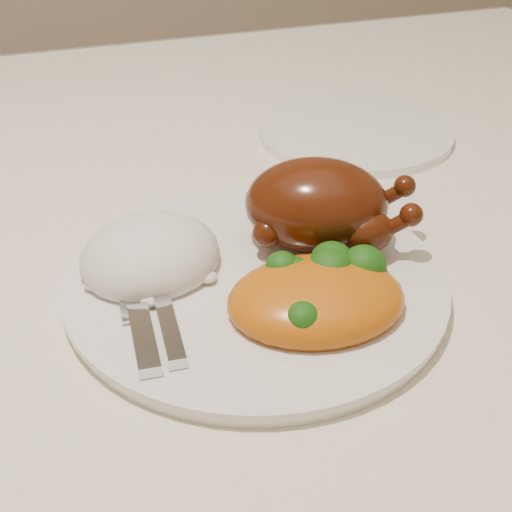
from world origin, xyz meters
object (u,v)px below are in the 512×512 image
object	(u,v)px
dining_table	(93,285)
roast_chicken	(321,205)
dinner_plate	(256,283)
side_plate	(355,132)

from	to	relation	value
dining_table	roast_chicken	world-z (taller)	roast_chicken
dining_table	roast_chicken	size ratio (longest dim) A/B	9.79
dinner_plate	side_plate	bearing A→B (deg)	50.61
dinner_plate	dining_table	bearing A→B (deg)	120.69
side_plate	roast_chicken	xyz separation A→B (m)	(-0.14, -0.22, 0.04)
dinner_plate	roast_chicken	xyz separation A→B (m)	(0.07, 0.03, 0.04)
dinner_plate	side_plate	world-z (taller)	dinner_plate
roast_chicken	dining_table	bearing A→B (deg)	160.88
dining_table	side_plate	size ratio (longest dim) A/B	7.02
side_plate	dinner_plate	bearing A→B (deg)	-129.39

